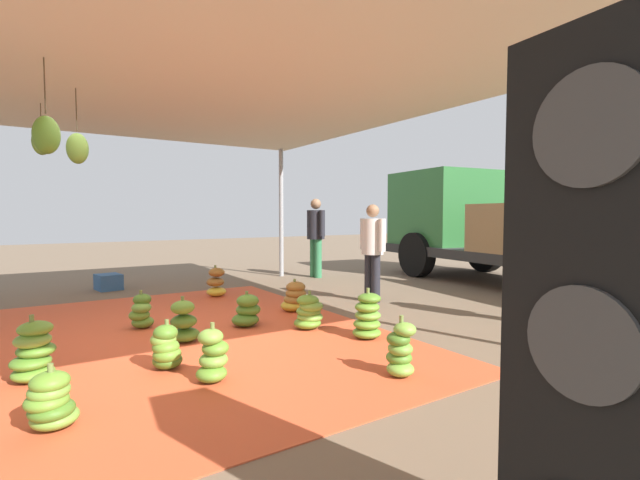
{
  "coord_description": "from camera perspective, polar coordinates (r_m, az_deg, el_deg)",
  "views": [
    {
      "loc": [
        5.06,
        -1.39,
        1.39
      ],
      "look_at": [
        -0.34,
        2.11,
        1.03
      ],
      "focal_mm": 24.73,
      "sensor_mm": 36.0,
      "label": 1
    }
  ],
  "objects": [
    {
      "name": "banana_bunch_4",
      "position": [
        7.73,
        -13.29,
        -5.46
      ],
      "size": [
        0.41,
        0.41,
        0.53
      ],
      "color": "gold",
      "rests_on": "tarp_orange"
    },
    {
      "name": "speaker_stack",
      "position": [
        1.81,
        33.84,
        -9.79
      ],
      "size": [
        0.61,
        0.49,
        2.0
      ],
      "color": "black",
      "rests_on": "ground"
    },
    {
      "name": "banana_bunch_11",
      "position": [
        5.64,
        -9.44,
        -9.08
      ],
      "size": [
        0.43,
        0.45,
        0.43
      ],
      "color": "#477523",
      "rests_on": "tarp_orange"
    },
    {
      "name": "tent_canopy",
      "position": [
        5.44,
        -19.02,
        18.55
      ],
      "size": [
        8.0,
        7.0,
        2.93
      ],
      "color": "#9EA0A5",
      "rests_on": "ground"
    },
    {
      "name": "crate_0",
      "position": [
        9.14,
        -25.69,
        -4.92
      ],
      "size": [
        0.53,
        0.47,
        0.29
      ],
      "primitive_type": "cube",
      "rotation": [
        0.0,
        0.0,
        0.16
      ],
      "color": "#335B8E",
      "rests_on": "ground"
    },
    {
      "name": "worker_0",
      "position": [
        9.82,
        -0.55,
        1.1
      ],
      "size": [
        0.64,
        0.39,
        1.76
      ],
      "color": "#337A4C",
      "rests_on": "ground"
    },
    {
      "name": "banana_bunch_9",
      "position": [
        3.96,
        10.37,
        -13.89
      ],
      "size": [
        0.34,
        0.32,
        0.52
      ],
      "color": "#75A83D",
      "rests_on": "tarp_orange"
    },
    {
      "name": "cargo_truck_main",
      "position": [
        9.36,
        25.75,
        1.79
      ],
      "size": [
        7.41,
        3.18,
        2.4
      ],
      "color": "#2D2D2D",
      "rests_on": "ground"
    },
    {
      "name": "ground_plane",
      "position": [
        6.85,
        7.94,
        -8.51
      ],
      "size": [
        40.0,
        40.0,
        0.0
      ],
      "primitive_type": "plane",
      "color": "brown"
    },
    {
      "name": "banana_bunch_3",
      "position": [
        5.1,
        -17.18,
        -10.2
      ],
      "size": [
        0.39,
        0.4,
        0.5
      ],
      "color": "#518428",
      "rests_on": "tarp_orange"
    },
    {
      "name": "banana_bunch_5",
      "position": [
        4.5,
        -33.1,
        -12.14
      ],
      "size": [
        0.44,
        0.44,
        0.55
      ],
      "color": "#60932D",
      "rests_on": "tarp_orange"
    },
    {
      "name": "banana_bunch_0",
      "position": [
        3.89,
        -13.71,
        -14.44
      ],
      "size": [
        0.36,
        0.37,
        0.49
      ],
      "color": "#60932D",
      "rests_on": "tarp_orange"
    },
    {
      "name": "worker_2",
      "position": [
        6.21,
        27.41,
        -0.72
      ],
      "size": [
        0.63,
        0.38,
        1.72
      ],
      "color": "#337A4C",
      "rests_on": "ground"
    },
    {
      "name": "banana_bunch_7",
      "position": [
        5.06,
        6.16,
        -9.88
      ],
      "size": [
        0.44,
        0.45,
        0.56
      ],
      "color": "#60932D",
      "rests_on": "tarp_orange"
    },
    {
      "name": "tarp_orange",
      "position": [
        5.43,
        -17.31,
        -11.69
      ],
      "size": [
        5.66,
        4.23,
        0.01
      ],
      "primitive_type": "cube",
      "color": "#D1512D",
      "rests_on": "ground"
    },
    {
      "name": "worker_1",
      "position": [
        7.1,
        6.81,
        -0.65
      ],
      "size": [
        0.57,
        0.35,
        1.56
      ],
      "color": "#26262D",
      "rests_on": "ground"
    },
    {
      "name": "banana_bunch_10",
      "position": [
        6.39,
        -3.32,
        -7.41
      ],
      "size": [
        0.46,
        0.47,
        0.47
      ],
      "color": "gold",
      "rests_on": "tarp_orange"
    },
    {
      "name": "banana_bunch_8",
      "position": [
        5.86,
        -22.11,
        -8.65
      ],
      "size": [
        0.38,
        0.37,
        0.47
      ],
      "color": "#60932D",
      "rests_on": "tarp_orange"
    },
    {
      "name": "banana_bunch_6",
      "position": [
        5.44,
        -1.44,
        -9.37
      ],
      "size": [
        0.45,
        0.46,
        0.46
      ],
      "color": "#60932D",
      "rests_on": "tarp_orange"
    },
    {
      "name": "banana_bunch_2",
      "position": [
        3.49,
        -31.48,
        -17.42
      ],
      "size": [
        0.39,
        0.39,
        0.43
      ],
      "color": "#6B9E38",
      "rests_on": "tarp_orange"
    },
    {
      "name": "banana_bunch_1",
      "position": [
        4.3,
        -19.3,
        -13.06
      ],
      "size": [
        0.37,
        0.36,
        0.45
      ],
      "color": "#477523",
      "rests_on": "tarp_orange"
    }
  ]
}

